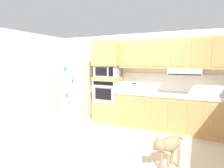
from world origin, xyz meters
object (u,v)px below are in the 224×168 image
(built_in_oven, at_px, (108,90))
(screwdriver, at_px, (145,92))
(refrigerator, at_px, (76,89))
(microwave, at_px, (108,71))
(electric_kettle, at_px, (134,88))
(dog, at_px, (168,145))

(built_in_oven, xyz_separation_m, screwdriver, (1.11, -0.06, 0.03))
(refrigerator, bearing_deg, built_in_oven, 3.66)
(microwave, bearing_deg, electric_kettle, -3.39)
(microwave, xyz_separation_m, electric_kettle, (0.80, -0.05, -0.43))
(microwave, distance_m, electric_kettle, 0.91)
(refrigerator, relative_size, electric_kettle, 7.33)
(microwave, bearing_deg, refrigerator, -176.34)
(screwdriver, height_order, dog, screwdriver)
(built_in_oven, relative_size, electric_kettle, 2.92)
(screwdriver, relative_size, dog, 0.24)
(refrigerator, height_order, dog, refrigerator)
(refrigerator, relative_size, microwave, 2.73)
(built_in_oven, height_order, electric_kettle, built_in_oven)
(screwdriver, bearing_deg, built_in_oven, 177.03)
(microwave, bearing_deg, dog, -43.05)
(refrigerator, relative_size, built_in_oven, 2.51)
(electric_kettle, bearing_deg, refrigerator, -179.37)
(microwave, relative_size, dog, 0.91)
(screwdriver, relative_size, electric_kettle, 0.70)
(dog, bearing_deg, refrigerator, -93.34)
(built_in_oven, bearing_deg, screwdriver, -2.97)
(refrigerator, height_order, screwdriver, refrigerator)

